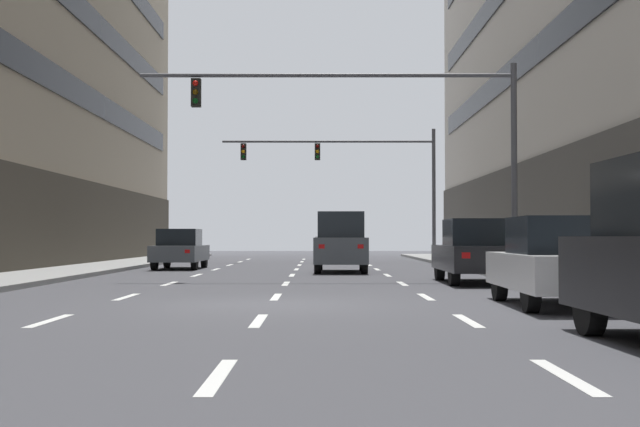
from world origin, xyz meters
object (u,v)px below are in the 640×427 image
Objects in this scene: car_parked_1 at (562,262)px; traffic_signal_0 at (397,122)px; car_driving_0 at (184,249)px; car_driving_2 at (338,240)px; car_driving_1 at (345,242)px; car_parked_2 at (481,252)px; traffic_signal_1 at (363,166)px; pedestrian_0 at (637,249)px.

traffic_signal_0 reaches higher than car_parked_1.
car_driving_0 is 0.91× the size of car_driving_2.
car_parked_1 is at bearing -77.42° from traffic_signal_0.
car_driving_1 is (6.28, -2.95, 0.29)m from car_driving_0.
car_driving_2 is 29.97m from car_parked_1.
car_driving_1 is at bearing 103.35° from car_parked_1.
car_parked_1 is (3.53, -29.76, -0.31)m from car_driving_2.
traffic_signal_1 is (-2.33, 19.37, 3.98)m from car_parked_2.
car_parked_1 is (3.55, -14.95, -0.27)m from car_driving_1.
car_parked_1 is 2.83× the size of pedestrian_0.
traffic_signal_0 is (1.39, -20.19, 3.57)m from car_driving_2.
traffic_signal_0 is 10.27m from pedestrian_0.
car_driving_2 reaches higher than car_driving_1.
car_parked_1 is at bearing -76.65° from car_driving_1.
traffic_signal_0 is at bearing 138.75° from car_parked_2.
car_parked_2 is (3.53, -22.06, -0.24)m from car_driving_2.
traffic_signal_1 is 26.90m from pedestrian_0.
car_driving_2 is at bearing 99.09° from car_parked_2.
car_driving_2 is 4.75m from traffic_signal_1.
car_parked_1 reaches higher than car_driving_0.
traffic_signal_0 is at bearing -47.26° from car_driving_0.
pedestrian_0 is at bearing -66.83° from traffic_signal_0.
car_driving_2 is 0.43× the size of traffic_signal_1.
car_driving_0 is at bearing 132.74° from traffic_signal_0.
car_driving_0 is 6.94m from car_driving_1.
car_driving_2 reaches higher than car_parked_2.
car_parked_2 is at bearing -46.05° from car_driving_0.
traffic_signal_0 is at bearing -89.37° from traffic_signal_1.
traffic_signal_0 reaches higher than car_driving_2.
car_driving_1 is 12.76m from traffic_signal_1.
car_driving_0 is 13.44m from car_driving_2.
car_driving_2 is 22.34m from car_parked_2.
car_driving_0 is at bearing 154.85° from car_driving_1.
traffic_signal_1 is (7.50, 9.18, 4.06)m from car_driving_0.
traffic_signal_0 is 1.04× the size of traffic_signal_1.
traffic_signal_1 is at bearing 84.25° from car_driving_1.
traffic_signal_1 is 6.98× the size of pedestrian_0.
car_parked_2 is (0.00, 7.70, 0.06)m from car_parked_1.
traffic_signal_1 reaches higher than car_driving_0.
car_driving_1 is 15.12m from pedestrian_0.
car_driving_0 is 0.39× the size of traffic_signal_1.
car_driving_1 reaches higher than pedestrian_0.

